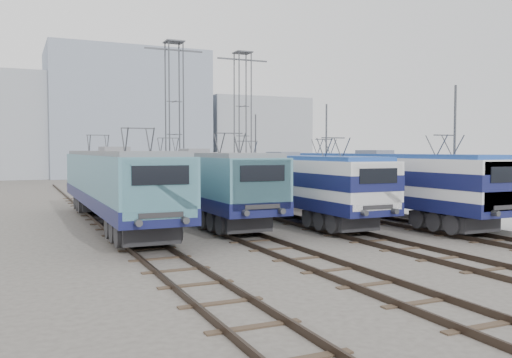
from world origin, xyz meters
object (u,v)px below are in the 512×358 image
Objects in this scene: locomotive_far_right at (376,178)px; mast_front at (454,156)px; mast_rear at (256,153)px; locomotive_far_left at (115,181)px; mast_mid at (326,154)px; catenary_tower_east at (243,117)px; locomotive_center_left at (195,179)px; catenary_tower_west at (174,113)px; locomotive_center_right at (284,179)px.

mast_front is at bearing -64.29° from locomotive_far_right.
locomotive_far_right is 2.52× the size of mast_rear.
locomotive_far_left is at bearing 167.51° from locomotive_far_right.
locomotive_far_left reaches higher than locomotive_far_right.
catenary_tower_east is at bearing 101.86° from mast_mid.
mast_front is at bearing -36.42° from locomotive_center_left.
catenary_tower_east reaches higher than mast_mid.
mast_front is 1.00× the size of mast_rear.
catenary_tower_east reaches higher than locomotive_far_right.
locomotive_far_left is 4.65m from locomotive_center_left.
locomotive_center_left is 9.92m from locomotive_far_right.
mast_mid is at bearing 20.22° from locomotive_center_left.
mast_mid is at bearing -42.93° from catenary_tower_west.
locomotive_far_right is 2.52× the size of mast_mid.
locomotive_center_left is 1.50× the size of catenary_tower_east.
catenary_tower_east is 4.28m from mast_rear.
locomotive_center_right is at bearing 136.28° from mast_front.
mast_front and mast_mid have the same top height.
catenary_tower_west reaches higher than locomotive_center_left.
locomotive_far_right is (13.50, -2.99, -0.04)m from locomotive_far_left.
mast_mid reaches higher than locomotive_center_left.
locomotive_center_right is 19.06m from mast_rear.
mast_mid is at bearing -78.14° from catenary_tower_east.
locomotive_far_right is 18.68m from catenary_tower_east.
mast_front is 1.00× the size of mast_mid.
catenary_tower_east is at bearing 57.99° from locomotive_center_left.
mast_rear is at bearing 90.00° from mast_front.
mast_rear is (6.35, 17.93, 1.30)m from locomotive_center_right.
mast_rear is (15.35, 17.17, 1.21)m from locomotive_far_left.
catenary_tower_west reaches higher than locomotive_far_left.
mast_rear reaches higher than locomotive_far_left.
catenary_tower_east is 1.71× the size of mast_rear.
locomotive_far_right is 8.46m from mast_mid.
locomotive_far_left is 13.83m from locomotive_far_right.
mast_front is 12.00m from mast_mid.
locomotive_far_right is at bearing -89.21° from catenary_tower_east.
locomotive_center_right is 8.78m from mast_mid.
catenary_tower_east is 1.71× the size of mast_front.
locomotive_center_left is 12.97m from catenary_tower_west.
locomotive_far_left is 1.04× the size of locomotive_far_right.
catenary_tower_west is at bearing 62.86° from locomotive_far_left.
mast_rear reaches higher than locomotive_far_right.
mast_front reaches higher than locomotive_far_right.
locomotive_center_right is 0.97× the size of locomotive_far_right.
locomotive_far_right is 18.05m from catenary_tower_west.
catenary_tower_west reaches higher than mast_mid.
locomotive_far_left is 1.02× the size of locomotive_center_left.
mast_front and mast_rear have the same top height.
locomotive_far_right is 1.47× the size of catenary_tower_west.
mast_front is at bearing -90.00° from mast_mid.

